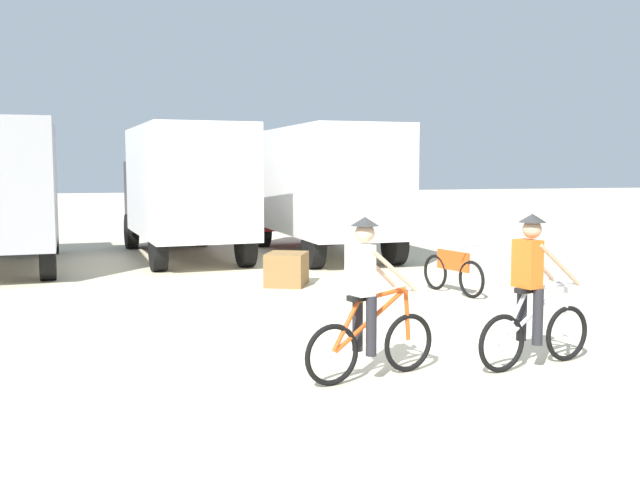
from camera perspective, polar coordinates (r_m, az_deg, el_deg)
name	(u,v)px	position (r m, az deg, el deg)	size (l,w,h in m)	color
ground_plane	(383,349)	(9.83, 4.82, -8.29)	(120.00, 120.00, 0.00)	beige
box_truck_grey_hauler	(1,188)	(18.72, -23.23, 3.70)	(2.63, 6.83, 3.35)	#9E9EA3
box_truck_avon_van	(183,185)	(19.51, -10.40, 4.13)	(2.87, 6.91, 3.35)	white
box_truck_white_box	(325,185)	(19.60, 0.35, 4.23)	(2.55, 6.81, 3.35)	white
cyclist_orange_shirt	(367,304)	(8.28, 3.65, -4.94)	(1.68, 0.64, 1.82)	black
cyclist_cowboy_hat	(533,296)	(9.11, 15.97, -4.17)	(1.70, 0.58, 1.82)	black
bicycle_spare	(453,273)	(14.08, 10.14, -2.47)	(0.57, 1.70, 0.97)	black
supply_crate	(287,269)	(14.85, -2.57, -2.24)	(0.74, 0.90, 0.65)	olive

